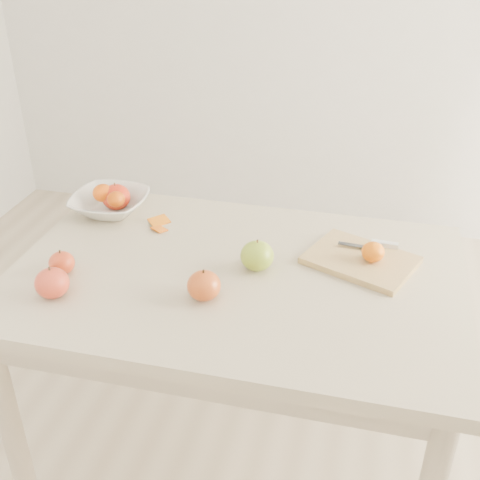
# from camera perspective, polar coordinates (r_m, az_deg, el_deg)

# --- Properties ---
(ground) EXTENTS (3.50, 3.50, 0.00)m
(ground) POSITION_cam_1_polar(r_m,az_deg,el_deg) (2.12, -0.34, -20.32)
(ground) COLOR #C6B293
(ground) RESTS_ON ground
(table) EXTENTS (1.20, 0.80, 0.75)m
(table) POSITION_cam_1_polar(r_m,az_deg,el_deg) (1.67, -0.41, -5.87)
(table) COLOR #C0B191
(table) RESTS_ON ground
(cutting_board) EXTENTS (0.33, 0.29, 0.02)m
(cutting_board) POSITION_cam_1_polar(r_m,az_deg,el_deg) (1.68, 11.36, -1.88)
(cutting_board) COLOR tan
(cutting_board) RESTS_ON table
(board_tangerine) EXTENTS (0.06, 0.06, 0.05)m
(board_tangerine) POSITION_cam_1_polar(r_m,az_deg,el_deg) (1.65, 12.50, -1.11)
(board_tangerine) COLOR #CA6307
(board_tangerine) RESTS_ON cutting_board
(fruit_bowl) EXTENTS (0.24, 0.24, 0.06)m
(fruit_bowl) POSITION_cam_1_polar(r_m,az_deg,el_deg) (1.95, -12.23, 3.41)
(fruit_bowl) COLOR silver
(fruit_bowl) RESTS_ON table
(bowl_tangerine_near) EXTENTS (0.06, 0.06, 0.06)m
(bowl_tangerine_near) POSITION_cam_1_polar(r_m,az_deg,el_deg) (1.95, -12.87, 4.38)
(bowl_tangerine_near) COLOR #E74C08
(bowl_tangerine_near) RESTS_ON fruit_bowl
(bowl_tangerine_far) EXTENTS (0.06, 0.06, 0.05)m
(bowl_tangerine_far) POSITION_cam_1_polar(r_m,az_deg,el_deg) (1.91, -11.68, 3.82)
(bowl_tangerine_far) COLOR #C75307
(bowl_tangerine_far) RESTS_ON fruit_bowl
(orange_peel_a) EXTENTS (0.07, 0.07, 0.01)m
(orange_peel_a) POSITION_cam_1_polar(r_m,az_deg,el_deg) (1.87, -7.67, 1.70)
(orange_peel_a) COLOR orange
(orange_peel_a) RESTS_ON table
(orange_peel_b) EXTENTS (0.06, 0.05, 0.01)m
(orange_peel_b) POSITION_cam_1_polar(r_m,az_deg,el_deg) (1.82, -7.67, 0.97)
(orange_peel_b) COLOR #D55E0F
(orange_peel_b) RESTS_ON table
(paring_knife) EXTENTS (0.17, 0.05, 0.01)m
(paring_knife) POSITION_cam_1_polar(r_m,az_deg,el_deg) (1.73, 13.10, -0.41)
(paring_knife) COLOR white
(paring_knife) RESTS_ON cutting_board
(apple_green) EXTENTS (0.09, 0.09, 0.08)m
(apple_green) POSITION_cam_1_polar(r_m,az_deg,el_deg) (1.60, 1.63, -1.50)
(apple_green) COLOR olive
(apple_green) RESTS_ON table
(apple_red_e) EXTENTS (0.08, 0.08, 0.08)m
(apple_red_e) POSITION_cam_1_polar(r_m,az_deg,el_deg) (1.49, -3.44, -4.33)
(apple_red_e) COLOR maroon
(apple_red_e) RESTS_ON table
(apple_red_b) EXTENTS (0.07, 0.07, 0.06)m
(apple_red_b) POSITION_cam_1_polar(r_m,az_deg,el_deg) (1.66, -16.55, -2.09)
(apple_red_b) COLOR maroon
(apple_red_b) RESTS_ON table
(apple_red_a) EXTENTS (0.09, 0.09, 0.08)m
(apple_red_a) POSITION_cam_1_polar(r_m,az_deg,el_deg) (1.96, -11.67, 4.01)
(apple_red_a) COLOR #970403
(apple_red_a) RESTS_ON table
(apple_red_d) EXTENTS (0.09, 0.09, 0.08)m
(apple_red_d) POSITION_cam_1_polar(r_m,az_deg,el_deg) (1.57, -17.39, -3.91)
(apple_red_d) COLOR maroon
(apple_red_d) RESTS_ON table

